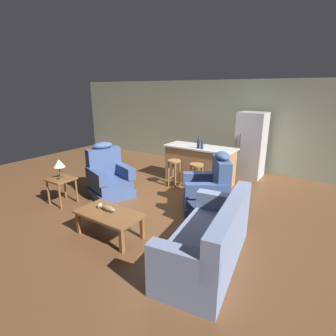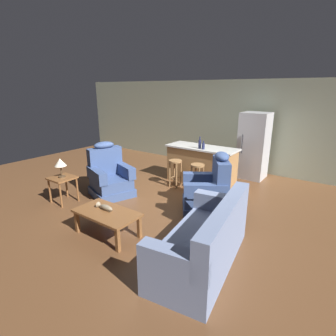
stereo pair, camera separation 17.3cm
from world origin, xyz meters
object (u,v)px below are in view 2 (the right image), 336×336
(couch, at_px, (206,241))
(bar_stool_right, at_px, (197,173))
(recliner_near_lamp, at_px, (110,177))
(end_table, at_px, (63,182))
(fish_figurine, at_px, (105,207))
(bottle_short_amber, at_px, (200,144))
(coffee_table, at_px, (107,215))
(recliner_near_island, at_px, (209,191))
(refrigerator, at_px, (254,146))
(bottle_tall_green, at_px, (203,146))
(kitchen_island, at_px, (201,165))
(table_lamp, at_px, (60,163))
(bar_stool_left, at_px, (175,168))

(couch, height_order, bar_stool_right, couch)
(recliner_near_lamp, xyz_separation_m, end_table, (-0.48, -0.88, 0.04))
(fish_figurine, relative_size, bottle_short_amber, 1.16)
(coffee_table, relative_size, recliner_near_island, 0.92)
(refrigerator, bearing_deg, bar_stool_right, -110.08)
(couch, relative_size, recliner_near_island, 1.67)
(refrigerator, relative_size, bottle_tall_green, 8.50)
(kitchen_island, relative_size, refrigerator, 1.02)
(coffee_table, relative_size, end_table, 1.96)
(bar_stool_right, height_order, bottle_short_amber, bottle_short_amber)
(table_lamp, relative_size, kitchen_island, 0.23)
(end_table, xyz_separation_m, refrigerator, (2.71, 3.99, 0.42))
(end_table, relative_size, refrigerator, 0.32)
(table_lamp, xyz_separation_m, bar_stool_left, (1.41, 2.17, -0.40))
(kitchen_island, xyz_separation_m, bottle_short_amber, (0.05, -0.21, 0.58))
(recliner_near_island, xyz_separation_m, bottle_short_amber, (-0.86, 1.14, 0.64))
(bottle_short_amber, bearing_deg, recliner_near_island, -52.98)
(coffee_table, distance_m, bar_stool_left, 2.55)
(couch, bearing_deg, kitchen_island, -68.48)
(table_lamp, height_order, kitchen_island, table_lamp)
(fish_figurine, bearing_deg, bar_stool_right, 82.15)
(bar_stool_right, bearing_deg, bar_stool_left, 180.00)
(recliner_near_island, height_order, bottle_short_amber, bottle_short_amber)
(coffee_table, xyz_separation_m, fish_figurine, (-0.08, 0.04, 0.10))
(coffee_table, relative_size, couch, 0.55)
(kitchen_island, bearing_deg, couch, -60.06)
(table_lamp, xyz_separation_m, kitchen_island, (1.78, 2.80, -0.39))
(fish_figurine, xyz_separation_m, table_lamp, (-1.69, 0.32, 0.41))
(recliner_near_lamp, height_order, bottle_short_amber, bottle_short_amber)
(recliner_near_lamp, xyz_separation_m, bar_stool_left, (0.94, 1.28, 0.05))
(bar_stool_left, distance_m, bottle_short_amber, 0.84)
(fish_figurine, bearing_deg, recliner_near_lamp, 135.34)
(fish_figurine, distance_m, end_table, 1.73)
(table_lamp, bearing_deg, bottle_short_amber, 54.73)
(kitchen_island, bearing_deg, table_lamp, -122.54)
(recliner_near_lamp, height_order, kitchen_island, recliner_near_lamp)
(bottle_tall_green, bearing_deg, recliner_near_lamp, -131.03)
(recliner_near_island, distance_m, kitchen_island, 1.63)
(couch, height_order, end_table, couch)
(recliner_near_lamp, relative_size, kitchen_island, 0.67)
(end_table, distance_m, bar_stool_right, 2.97)
(bottle_tall_green, bearing_deg, coffee_table, -93.41)
(coffee_table, height_order, bar_stool_right, bar_stool_right)
(couch, distance_m, table_lamp, 3.48)
(coffee_table, bearing_deg, table_lamp, 168.64)
(kitchen_island, distance_m, bottle_short_amber, 0.62)
(coffee_table, bearing_deg, recliner_near_island, 62.71)
(bar_stool_right, xyz_separation_m, bottle_short_amber, (-0.20, 0.42, 0.59))
(bar_stool_right, bearing_deg, recliner_near_island, -47.17)
(coffee_table, relative_size, refrigerator, 0.62)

